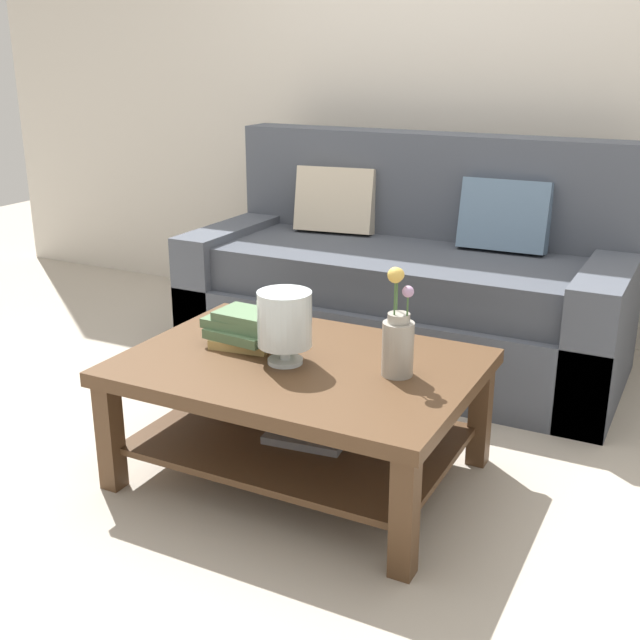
# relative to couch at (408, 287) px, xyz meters

# --- Properties ---
(ground_plane) EXTENTS (10.00, 10.00, 0.00)m
(ground_plane) POSITION_rel_couch_xyz_m (0.07, -0.95, -0.36)
(ground_plane) COLOR #ADA393
(back_wall) EXTENTS (6.40, 0.12, 2.70)m
(back_wall) POSITION_rel_couch_xyz_m (0.07, 0.70, 0.99)
(back_wall) COLOR beige
(back_wall) RESTS_ON ground
(couch) EXTENTS (2.02, 0.90, 1.06)m
(couch) POSITION_rel_couch_xyz_m (0.00, 0.00, 0.00)
(couch) COLOR #474C56
(couch) RESTS_ON ground
(coffee_table) EXTENTS (1.18, 0.85, 0.44)m
(coffee_table) POSITION_rel_couch_xyz_m (0.08, -1.23, -0.04)
(coffee_table) COLOR #4C331E
(coffee_table) RESTS_ON ground
(book_stack_main) EXTENTS (0.29, 0.23, 0.13)m
(book_stack_main) POSITION_rel_couch_xyz_m (-0.16, -1.18, 0.14)
(book_stack_main) COLOR tan
(book_stack_main) RESTS_ON coffee_table
(glass_hurricane_vase) EXTENTS (0.18, 0.18, 0.25)m
(glass_hurricane_vase) POSITION_rel_couch_xyz_m (0.05, -1.27, 0.22)
(glass_hurricane_vase) COLOR silver
(glass_hurricane_vase) RESTS_ON coffee_table
(flower_pitcher) EXTENTS (0.10, 0.11, 0.36)m
(flower_pitcher) POSITION_rel_couch_xyz_m (0.42, -1.20, 0.20)
(flower_pitcher) COLOR #9E998E
(flower_pitcher) RESTS_ON coffee_table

